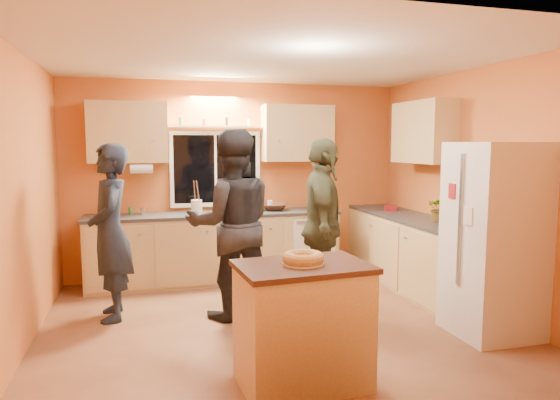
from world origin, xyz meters
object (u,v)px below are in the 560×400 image
object	(u,v)px
person_left	(110,232)
person_right	(323,227)
island	(303,324)
refrigerator	(494,240)
person_center	(232,224)

from	to	relation	value
person_left	person_right	world-z (taller)	person_right
island	person_right	distance (m)	1.66
refrigerator	person_left	bearing A→B (deg)	158.08
person_center	person_right	size ratio (longest dim) A/B	1.05
island	person_center	size ratio (longest dim) A/B	0.51
person_left	person_right	bearing A→B (deg)	74.07
refrigerator	person_right	size ratio (longest dim) A/B	0.97
refrigerator	island	distance (m)	2.13
island	person_center	bearing A→B (deg)	94.36
refrigerator	person_right	world-z (taller)	person_right
island	person_center	distance (m)	1.71
refrigerator	person_center	size ratio (longest dim) A/B	0.93
person_right	person_center	bearing A→B (deg)	96.21
person_center	person_right	distance (m)	0.94
refrigerator	island	size ratio (longest dim) A/B	1.81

